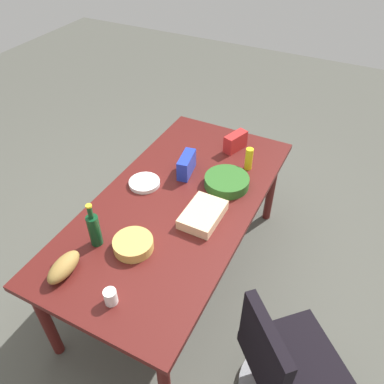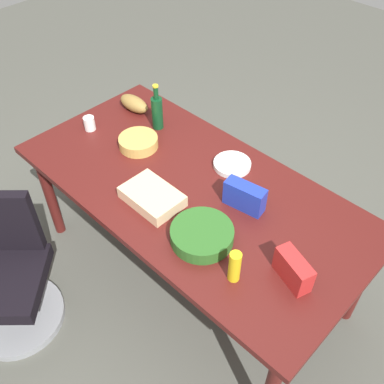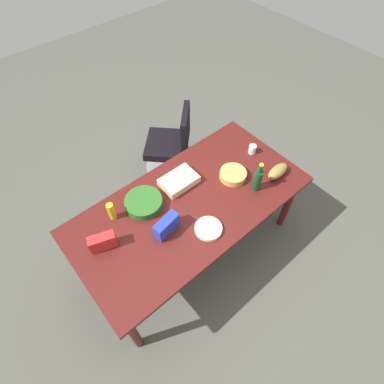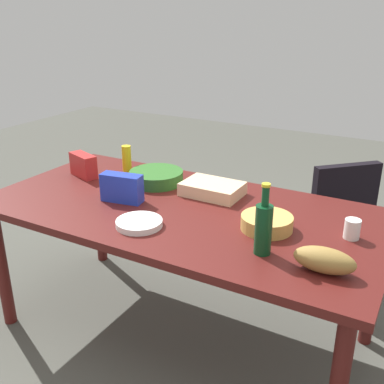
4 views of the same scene
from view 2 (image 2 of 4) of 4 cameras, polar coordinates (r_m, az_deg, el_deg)
name	(u,v)px [view 2 (image 2 of 4)]	position (r m, az deg, el deg)	size (l,w,h in m)	color
ground_plane	(191,268)	(3.05, -0.12, -9.90)	(10.00, 10.00, 0.00)	#515249
conference_table	(191,196)	(2.51, -0.14, -0.51)	(2.06, 1.03, 0.78)	#501714
office_chair	(6,281)	(2.80, -22.99, -10.59)	(0.68, 0.68, 0.87)	gray
chip_bag_blue	(245,196)	(2.31, 6.84, -0.58)	(0.22, 0.08, 0.15)	#2037B7
paper_plate_stack	(232,164)	(2.58, 5.24, 3.60)	(0.22, 0.22, 0.03)	white
sheet_cake	(152,197)	(2.35, -5.20, -0.62)	(0.32, 0.22, 0.07)	beige
chip_bag_red	(293,269)	(2.05, 13.02, -9.78)	(0.20, 0.08, 0.14)	red
wine_bottle	(157,112)	(2.82, -4.56, 10.37)	(0.08, 0.08, 0.31)	#0E3F1F
salad_bowl	(202,235)	(2.17, 1.30, -5.58)	(0.32, 0.32, 0.07)	#2B6222
paper_cup	(89,123)	(2.91, -13.19, 8.68)	(0.07, 0.07, 0.09)	white
bread_loaf	(134,104)	(3.04, -7.55, 11.32)	(0.24, 0.11, 0.10)	olive
chip_bowl	(138,142)	(2.72, -6.98, 6.45)	(0.24, 0.24, 0.07)	tan
mustard_bottle	(235,267)	(1.99, 5.56, -9.62)	(0.06, 0.06, 0.17)	yellow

